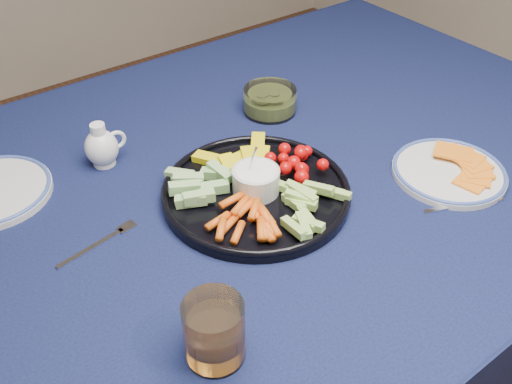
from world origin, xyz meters
TOP-DOWN VIEW (x-y plane):
  - dining_table at (0.00, 0.00)m, footprint 1.67×1.07m
  - crudite_platter at (-0.02, -0.07)m, footprint 0.34×0.34m
  - creamer_pitcher at (-0.19, 0.19)m, footprint 0.08×0.06m
  - pickle_bowl at (0.19, 0.15)m, footprint 0.12×0.12m
  - cheese_plate at (0.31, -0.23)m, footprint 0.21×0.21m
  - juice_tumbler at (-0.26, -0.30)m, footprint 0.08×0.08m
  - fork_left at (-0.29, -0.01)m, footprint 0.15×0.04m
  - fork_right at (0.28, -0.31)m, footprint 0.15×0.07m

SIDE VIEW (x-z plane):
  - dining_table at x=0.00m, z-range 0.29..1.03m
  - fork_left at x=-0.29m, z-range 0.75..0.75m
  - fork_right at x=0.28m, z-range 0.75..0.75m
  - cheese_plate at x=0.31m, z-range 0.74..0.77m
  - crudite_platter at x=-0.02m, z-range 0.71..0.82m
  - pickle_bowl at x=0.19m, z-range 0.74..0.80m
  - creamer_pitcher at x=-0.19m, z-range 0.74..0.83m
  - juice_tumbler at x=-0.26m, z-range 0.74..0.84m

